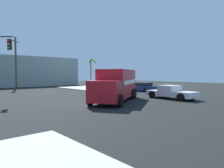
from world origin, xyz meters
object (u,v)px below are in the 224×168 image
Objects in this scene: palm_tree_far at (91,68)px; pickup_white at (171,92)px; sedan_navy at (142,87)px; delivery_truck at (116,85)px; vending_machine_red at (104,82)px; utility_pole at (16,62)px.

pickup_white is at bearing -101.50° from palm_tree_far.
delivery_truck is at bearing -152.26° from sedan_navy.
vending_machine_red reaches higher than pickup_white.
pickup_white is 26.97m from utility_pole.
vending_machine_red is (1.17, 10.35, 0.44)m from sedan_navy.
pickup_white is 9.15m from sedan_navy.
palm_tree_far is 12.92m from utility_pole.
pickup_white is at bearing -73.88° from utility_pole.
delivery_truck reaches higher than sedan_navy.
sedan_navy is 21.91m from utility_pole.
pickup_white is 20.26m from palm_tree_far.
vending_machine_red is 15.65m from utility_pole.
delivery_truck is 1.93× the size of sedan_navy.
sedan_navy is at bearing -86.43° from palm_tree_far.
delivery_truck is 23.43m from utility_pole.
utility_pole is at bearing 152.22° from palm_tree_far.
vending_machine_red is at bearing 54.18° from delivery_truck.
sedan_navy is 2.34× the size of vending_machine_red.
palm_tree_far reaches higher than pickup_white.
palm_tree_far is at bearing 61.22° from delivery_truck.
sedan_navy is (4.73, 7.84, -0.10)m from pickup_white.
palm_tree_far is at bearing 78.50° from pickup_white.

